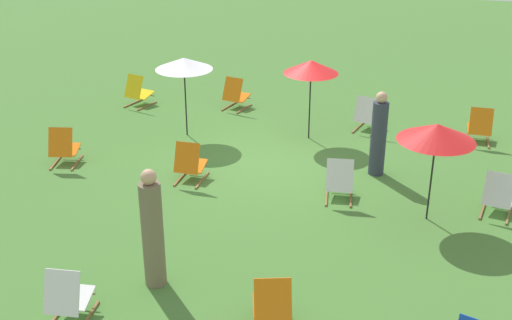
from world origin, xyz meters
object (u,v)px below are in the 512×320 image
at_px(deckchair_7, 138,92).
at_px(deckchair_2, 480,127).
at_px(deckchair_1, 339,181).
at_px(deckchair_4, 64,148).
at_px(deckchair_3, 236,95).
at_px(umbrella_2, 184,64).
at_px(person_0, 153,231).
at_px(umbrella_0, 437,132).
at_px(umbrella_1, 311,67).
at_px(deckchair_0, 367,116).
at_px(deckchair_11, 190,164).
at_px(deckchair_10, 498,196).
at_px(deckchair_9, 68,298).
at_px(deckchair_8, 272,306).
at_px(person_1, 379,136).

bearing_deg(deckchair_7, deckchair_2, -166.15).
height_order(deckchair_1, deckchair_4, same).
xyz_separation_m(deckchair_1, deckchair_3, (3.28, -4.21, 0.00)).
distance_m(umbrella_2, person_0, 5.89).
relative_size(deckchair_2, deckchair_3, 0.98).
distance_m(umbrella_0, umbrella_1, 4.12).
distance_m(deckchair_0, deckchair_1, 3.59).
relative_size(deckchair_7, umbrella_0, 0.49).
distance_m(deckchair_0, deckchair_11, 4.67).
bearing_deg(person_0, umbrella_1, -104.27).
relative_size(deckchair_0, deckchair_11, 1.02).
height_order(deckchair_10, umbrella_1, umbrella_1).
height_order(deckchair_9, deckchair_11, same).
bearing_deg(umbrella_2, deckchair_8, 120.03).
bearing_deg(deckchair_1, deckchair_8, 78.07).
height_order(deckchair_1, deckchair_8, same).
distance_m(deckchair_11, umbrella_1, 3.55).
relative_size(umbrella_2, person_1, 1.06).
bearing_deg(deckchair_9, deckchair_11, -97.04).
bearing_deg(deckchair_8, deckchair_2, -128.63).
bearing_deg(deckchair_2, deckchair_11, 31.77).
relative_size(deckchair_2, umbrella_0, 0.47).
relative_size(deckchair_1, umbrella_2, 0.46).
bearing_deg(deckchair_3, person_1, 155.65).
bearing_deg(deckchair_1, umbrella_2, -38.28).
height_order(deckchair_2, umbrella_2, umbrella_2).
relative_size(deckchair_1, deckchair_7, 0.97).
height_order(deckchair_2, deckchair_8, same).
bearing_deg(deckchair_3, person_0, 111.36).
distance_m(deckchair_7, umbrella_1, 4.88).
height_order(deckchair_10, deckchair_11, same).
xyz_separation_m(deckchair_7, umbrella_2, (-1.90, 1.53, 1.30)).
xyz_separation_m(deckchair_0, deckchair_11, (2.97, 3.60, 0.00)).
bearing_deg(deckchair_9, deckchair_0, -117.10).
bearing_deg(deckchair_11, deckchair_1, 179.72).
height_order(deckchair_7, umbrella_2, umbrella_2).
height_order(deckchair_3, deckchair_8, same).
height_order(deckchair_2, deckchair_3, same).
relative_size(deckchair_10, person_0, 0.45).
xyz_separation_m(deckchair_11, umbrella_2, (0.93, -2.24, 1.30)).
bearing_deg(deckchair_7, person_1, 174.06).
xyz_separation_m(deckchair_7, deckchair_11, (-2.83, 3.77, 0.00)).
bearing_deg(person_1, deckchair_9, -92.94).
height_order(deckchair_7, person_0, person_0).
bearing_deg(umbrella_0, deckchair_4, -2.79).
bearing_deg(deckchair_3, umbrella_2, 87.48).
xyz_separation_m(deckchair_3, person_0, (-1.11, 7.57, 0.50)).
xyz_separation_m(deckchair_1, deckchair_7, (5.73, -3.76, 0.00)).
distance_m(deckchair_4, person_1, 6.33).
relative_size(umbrella_0, umbrella_1, 0.98).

